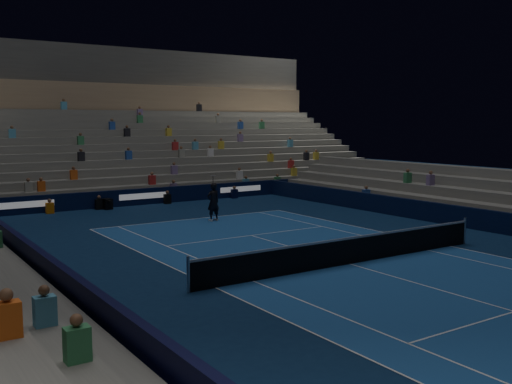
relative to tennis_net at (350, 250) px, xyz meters
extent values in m
plane|color=#0B2246|center=(0.00, 0.00, -0.50)|extent=(90.00, 90.00, 0.00)
cube|color=#1B4D95|center=(0.00, 0.00, -0.50)|extent=(10.97, 23.77, 0.01)
cube|color=black|center=(0.00, 18.50, 0.00)|extent=(44.00, 0.25, 1.00)
cube|color=#081232|center=(9.70, 0.00, 0.00)|extent=(0.25, 37.00, 1.00)
cube|color=black|center=(-9.70, 0.00, 0.00)|extent=(0.25, 37.00, 1.00)
cube|color=slate|center=(0.00, 19.50, -0.25)|extent=(44.00, 1.00, 0.50)
cube|color=slate|center=(0.00, 20.50, 0.00)|extent=(44.00, 1.00, 1.00)
cube|color=slate|center=(0.00, 21.50, 0.25)|extent=(44.00, 1.00, 1.50)
cube|color=slate|center=(0.00, 22.50, 0.50)|extent=(44.00, 1.00, 2.00)
cube|color=slate|center=(0.00, 23.50, 0.75)|extent=(44.00, 1.00, 2.50)
cube|color=slate|center=(0.00, 24.50, 1.00)|extent=(44.00, 1.00, 3.00)
cube|color=slate|center=(0.00, 25.50, 1.25)|extent=(44.00, 1.00, 3.50)
cube|color=slate|center=(0.00, 26.50, 1.50)|extent=(44.00, 1.00, 4.00)
cube|color=slate|center=(0.00, 27.50, 1.75)|extent=(44.00, 1.00, 4.50)
cube|color=slate|center=(0.00, 28.50, 2.00)|extent=(44.00, 1.00, 5.00)
cube|color=slate|center=(0.00, 29.50, 2.25)|extent=(44.00, 1.00, 5.50)
cube|color=slate|center=(0.00, 30.50, 2.50)|extent=(44.00, 1.00, 6.00)
cube|color=#917759|center=(0.00, 31.60, 6.60)|extent=(44.00, 0.60, 2.20)
cube|color=#41413F|center=(0.00, 33.00, 9.20)|extent=(44.00, 2.40, 3.00)
cube|color=#62625D|center=(-10.50, 0.00, -0.25)|extent=(1.00, 37.00, 0.50)
cube|color=#62625D|center=(-11.50, 0.00, 0.00)|extent=(1.00, 37.00, 1.00)
cylinder|color=#B2B2B7|center=(-6.40, 0.00, 0.05)|extent=(0.10, 0.10, 1.10)
cylinder|color=#B2B2B7|center=(6.40, 0.00, 0.05)|extent=(0.10, 0.10, 1.10)
cube|color=black|center=(0.00, 0.00, -0.05)|extent=(12.80, 0.03, 0.90)
cube|color=white|center=(0.00, 0.00, 0.44)|extent=(12.80, 0.04, 0.08)
imported|color=black|center=(0.57, 10.79, 0.48)|extent=(0.76, 0.54, 1.97)
cube|color=black|center=(-2.53, 17.81, -0.19)|extent=(0.54, 0.63, 0.62)
cylinder|color=black|center=(-2.53, 17.35, -0.01)|extent=(0.20, 0.37, 0.16)
camera|label=1|loc=(-14.12, -15.18, 4.48)|focal=41.30mm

